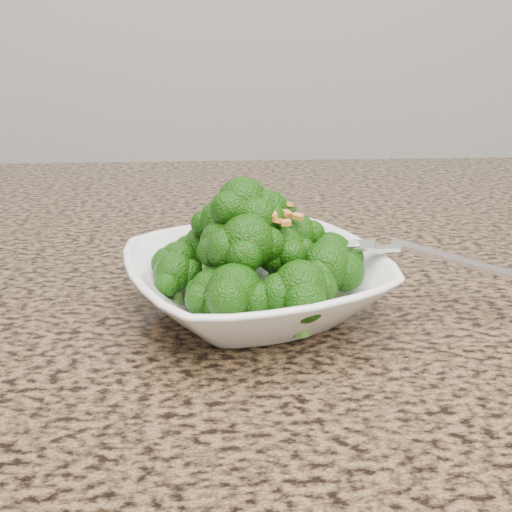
{
  "coord_description": "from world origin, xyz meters",
  "views": [
    {
      "loc": [
        -0.05,
        -0.25,
        1.13
      ],
      "look_at": [
        -0.02,
        0.23,
        0.95
      ],
      "focal_mm": 45.0,
      "sensor_mm": 36.0,
      "label": 1
    }
  ],
  "objects": [
    {
      "name": "garlic_topping",
      "position": [
        -0.02,
        0.23,
        1.03
      ],
      "size": [
        0.11,
        0.11,
        0.01
      ],
      "primitive_type": null,
      "color": "orange",
      "rests_on": "broccoli_pile"
    },
    {
      "name": "bowl",
      "position": [
        -0.02,
        0.23,
        0.93
      ],
      "size": [
        0.26,
        0.26,
        0.05
      ],
      "primitive_type": "imported",
      "rotation": [
        0.0,
        0.0,
        0.34
      ],
      "color": "white",
      "rests_on": "granite_counter"
    },
    {
      "name": "fork",
      "position": [
        0.08,
        0.23,
        0.96
      ],
      "size": [
        0.18,
        0.08,
        0.01
      ],
      "primitive_type": null,
      "rotation": [
        0.0,
        0.0,
        -0.29
      ],
      "color": "silver",
      "rests_on": "bowl"
    },
    {
      "name": "granite_counter",
      "position": [
        0.0,
        0.3,
        0.89
      ],
      "size": [
        1.64,
        1.04,
        0.03
      ],
      "primitive_type": "cube",
      "color": "brown",
      "rests_on": "cabinet"
    },
    {
      "name": "broccoli_pile",
      "position": [
        -0.02,
        0.23,
        0.99
      ],
      "size": [
        0.18,
        0.18,
        0.07
      ],
      "primitive_type": null,
      "color": "#174D08",
      "rests_on": "bowl"
    }
  ]
}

